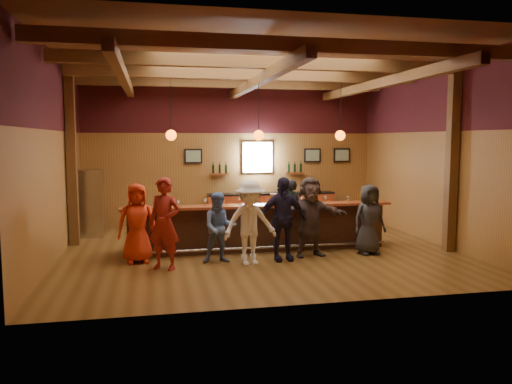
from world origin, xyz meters
The scene contains 27 objects.
room centered at (0.00, 0.06, 3.21)m, with size 9.04×9.00×4.52m.
bar_counter centered at (0.02, 0.15, 0.52)m, with size 6.30×1.07×1.11m.
back_bar_cabinet centered at (1.20, 3.72, 0.48)m, with size 4.00×0.52×0.95m.
window centered at (0.80, 3.95, 2.05)m, with size 0.95×0.09×0.95m.
framed_pictures centered at (1.67, 3.94, 2.10)m, with size 5.35×0.05×0.45m.
wine_shelves centered at (0.80, 3.88, 1.62)m, with size 3.00×0.18×0.30m.
pendant_lights centered at (0.00, 0.00, 2.71)m, with size 4.24×0.24×1.37m.
stainless_fridge centered at (-4.10, 2.60, 0.90)m, with size 0.70×0.70×1.80m, color silver.
customer_orange centered at (-2.77, -0.65, 0.84)m, with size 0.83×0.54×1.69m, color red.
customer_redvest centered at (-2.21, -1.34, 0.93)m, with size 0.68×0.45×1.86m, color maroon.
customer_denim centered at (-1.06, -1.00, 0.75)m, with size 0.73×0.57×1.50m, color #5574AB.
customer_white centered at (-0.46, -1.31, 0.88)m, with size 1.14×0.66×1.77m, color white.
customer_navy centered at (0.29, -1.10, 0.91)m, with size 1.06×0.44×1.81m, color #1D1933.
customer_brown centered at (0.99, -0.86, 0.89)m, with size 1.66×0.53×1.79m, color #4C3C3D.
customer_dark centered at (2.38, -0.90, 0.80)m, with size 0.78×0.51×1.59m, color #2B2B2E.
bartender centered at (1.11, 1.15, 0.78)m, with size 0.57×0.37×1.56m, color black.
ice_bucket centered at (0.35, -0.17, 1.23)m, with size 0.22×0.22×0.24m, color brown.
bottle_a centered at (0.80, -0.09, 1.25)m, with size 0.08×0.08×0.36m.
bottle_b centered at (0.70, -0.13, 1.24)m, with size 0.07×0.07×0.33m.
glass_a centered at (-2.62, -0.15, 1.24)m, with size 0.08×0.08×0.18m.
glass_b centered at (-1.87, -0.25, 1.23)m, with size 0.07×0.07×0.16m.
glass_c centered at (-1.26, -0.12, 1.23)m, with size 0.07×0.07×0.17m.
glass_d centered at (-0.89, -0.26, 1.23)m, with size 0.07×0.07×0.17m.
glass_e centered at (-0.47, -0.09, 1.24)m, with size 0.08×0.08×0.19m.
glass_f centered at (0.96, -0.25, 1.25)m, with size 0.09×0.09×0.20m.
glass_g centered at (1.57, -0.19, 1.23)m, with size 0.07×0.07×0.16m.
glass_h centered at (2.14, -0.22, 1.22)m, with size 0.07×0.07×0.16m.
Camera 1 is at (-2.42, -11.35, 2.60)m, focal length 35.00 mm.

